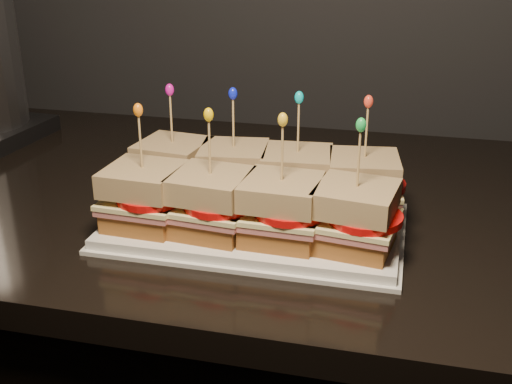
# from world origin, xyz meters

# --- Properties ---
(granite_slab) EXTENTS (2.56, 0.74, 0.04)m
(granite_slab) POSITION_xyz_m (0.25, 1.64, 0.90)
(granite_slab) COLOR black
(granite_slab) RESTS_ON cabinet
(platter) EXTENTS (0.38, 0.24, 0.02)m
(platter) POSITION_xyz_m (0.61, 1.51, 0.93)
(platter) COLOR white
(platter) RESTS_ON granite_slab
(platter_rim) EXTENTS (0.39, 0.25, 0.01)m
(platter_rim) POSITION_xyz_m (0.61, 1.51, 0.93)
(platter_rim) COLOR white
(platter_rim) RESTS_ON granite_slab
(sandwich_0_bread_bot) EXTENTS (0.10, 0.10, 0.02)m
(sandwich_0_bread_bot) POSITION_xyz_m (0.48, 1.56, 0.95)
(sandwich_0_bread_bot) COLOR brown
(sandwich_0_bread_bot) RESTS_ON platter
(sandwich_0_ham) EXTENTS (0.11, 0.11, 0.01)m
(sandwich_0_ham) POSITION_xyz_m (0.48, 1.56, 0.97)
(sandwich_0_ham) COLOR #B25554
(sandwich_0_ham) RESTS_ON sandwich_0_bread_bot
(sandwich_0_cheese) EXTENTS (0.11, 0.11, 0.01)m
(sandwich_0_cheese) POSITION_xyz_m (0.48, 1.56, 0.98)
(sandwich_0_cheese) COLOR #F6EC9E
(sandwich_0_cheese) RESTS_ON sandwich_0_ham
(sandwich_0_tomato) EXTENTS (0.09, 0.09, 0.01)m
(sandwich_0_tomato) POSITION_xyz_m (0.49, 1.56, 0.98)
(sandwich_0_tomato) COLOR red
(sandwich_0_tomato) RESTS_ON sandwich_0_cheese
(sandwich_0_bread_top) EXTENTS (0.10, 0.10, 0.03)m
(sandwich_0_bread_top) POSITION_xyz_m (0.48, 1.56, 1.00)
(sandwich_0_bread_top) COLOR brown
(sandwich_0_bread_top) RESTS_ON sandwich_0_tomato
(sandwich_0_pick) EXTENTS (0.00, 0.00, 0.09)m
(sandwich_0_pick) POSITION_xyz_m (0.48, 1.56, 1.05)
(sandwich_0_pick) COLOR tan
(sandwich_0_pick) RESTS_ON sandwich_0_bread_top
(sandwich_0_frill) EXTENTS (0.01, 0.01, 0.02)m
(sandwich_0_frill) POSITION_xyz_m (0.48, 1.56, 1.09)
(sandwich_0_frill) COLOR #C50E8D
(sandwich_0_frill) RESTS_ON sandwich_0_pick
(sandwich_1_bread_bot) EXTENTS (0.10, 0.10, 0.02)m
(sandwich_1_bread_bot) POSITION_xyz_m (0.57, 1.56, 0.95)
(sandwich_1_bread_bot) COLOR brown
(sandwich_1_bread_bot) RESTS_ON platter
(sandwich_1_ham) EXTENTS (0.11, 0.11, 0.01)m
(sandwich_1_ham) POSITION_xyz_m (0.57, 1.56, 0.97)
(sandwich_1_ham) COLOR #B25554
(sandwich_1_ham) RESTS_ON sandwich_1_bread_bot
(sandwich_1_cheese) EXTENTS (0.11, 0.11, 0.01)m
(sandwich_1_cheese) POSITION_xyz_m (0.57, 1.56, 0.98)
(sandwich_1_cheese) COLOR #F6EC9E
(sandwich_1_cheese) RESTS_ON sandwich_1_ham
(sandwich_1_tomato) EXTENTS (0.09, 0.09, 0.01)m
(sandwich_1_tomato) POSITION_xyz_m (0.58, 1.56, 0.98)
(sandwich_1_tomato) COLOR red
(sandwich_1_tomato) RESTS_ON sandwich_1_cheese
(sandwich_1_bread_top) EXTENTS (0.10, 0.10, 0.03)m
(sandwich_1_bread_top) POSITION_xyz_m (0.57, 1.56, 1.00)
(sandwich_1_bread_top) COLOR brown
(sandwich_1_bread_top) RESTS_ON sandwich_1_tomato
(sandwich_1_pick) EXTENTS (0.00, 0.00, 0.09)m
(sandwich_1_pick) POSITION_xyz_m (0.57, 1.56, 1.05)
(sandwich_1_pick) COLOR tan
(sandwich_1_pick) RESTS_ON sandwich_1_bread_top
(sandwich_1_frill) EXTENTS (0.01, 0.01, 0.02)m
(sandwich_1_frill) POSITION_xyz_m (0.57, 1.56, 1.09)
(sandwich_1_frill) COLOR #101CD4
(sandwich_1_frill) RESTS_ON sandwich_1_pick
(sandwich_2_bread_bot) EXTENTS (0.10, 0.10, 0.02)m
(sandwich_2_bread_bot) POSITION_xyz_m (0.66, 1.56, 0.95)
(sandwich_2_bread_bot) COLOR brown
(sandwich_2_bread_bot) RESTS_ON platter
(sandwich_2_ham) EXTENTS (0.11, 0.10, 0.01)m
(sandwich_2_ham) POSITION_xyz_m (0.66, 1.56, 0.97)
(sandwich_2_ham) COLOR #B25554
(sandwich_2_ham) RESTS_ON sandwich_2_bread_bot
(sandwich_2_cheese) EXTENTS (0.11, 0.11, 0.01)m
(sandwich_2_cheese) POSITION_xyz_m (0.66, 1.56, 0.98)
(sandwich_2_cheese) COLOR #F6EC9E
(sandwich_2_cheese) RESTS_ON sandwich_2_ham
(sandwich_2_tomato) EXTENTS (0.09, 0.09, 0.01)m
(sandwich_2_tomato) POSITION_xyz_m (0.67, 1.56, 0.98)
(sandwich_2_tomato) COLOR red
(sandwich_2_tomato) RESTS_ON sandwich_2_cheese
(sandwich_2_bread_top) EXTENTS (0.10, 0.10, 0.03)m
(sandwich_2_bread_top) POSITION_xyz_m (0.66, 1.56, 1.00)
(sandwich_2_bread_top) COLOR brown
(sandwich_2_bread_top) RESTS_ON sandwich_2_tomato
(sandwich_2_pick) EXTENTS (0.00, 0.00, 0.09)m
(sandwich_2_pick) POSITION_xyz_m (0.66, 1.56, 1.05)
(sandwich_2_pick) COLOR tan
(sandwich_2_pick) RESTS_ON sandwich_2_bread_top
(sandwich_2_frill) EXTENTS (0.01, 0.01, 0.02)m
(sandwich_2_frill) POSITION_xyz_m (0.66, 1.56, 1.09)
(sandwich_2_frill) COLOR #07B1B9
(sandwich_2_frill) RESTS_ON sandwich_2_pick
(sandwich_3_bread_bot) EXTENTS (0.10, 0.10, 0.02)m
(sandwich_3_bread_bot) POSITION_xyz_m (0.75, 1.56, 0.95)
(sandwich_3_bread_bot) COLOR brown
(sandwich_3_bread_bot) RESTS_ON platter
(sandwich_3_ham) EXTENTS (0.11, 0.11, 0.01)m
(sandwich_3_ham) POSITION_xyz_m (0.75, 1.56, 0.97)
(sandwich_3_ham) COLOR #B25554
(sandwich_3_ham) RESTS_ON sandwich_3_bread_bot
(sandwich_3_cheese) EXTENTS (0.11, 0.11, 0.01)m
(sandwich_3_cheese) POSITION_xyz_m (0.75, 1.56, 0.98)
(sandwich_3_cheese) COLOR #F6EC9E
(sandwich_3_cheese) RESTS_ON sandwich_3_ham
(sandwich_3_tomato) EXTENTS (0.09, 0.09, 0.01)m
(sandwich_3_tomato) POSITION_xyz_m (0.76, 1.56, 0.98)
(sandwich_3_tomato) COLOR red
(sandwich_3_tomato) RESTS_ON sandwich_3_cheese
(sandwich_3_bread_top) EXTENTS (0.10, 0.10, 0.03)m
(sandwich_3_bread_top) POSITION_xyz_m (0.75, 1.56, 1.00)
(sandwich_3_bread_top) COLOR brown
(sandwich_3_bread_top) RESTS_ON sandwich_3_tomato
(sandwich_3_pick) EXTENTS (0.00, 0.00, 0.09)m
(sandwich_3_pick) POSITION_xyz_m (0.75, 1.56, 1.05)
(sandwich_3_pick) COLOR tan
(sandwich_3_pick) RESTS_ON sandwich_3_bread_top
(sandwich_3_frill) EXTENTS (0.01, 0.01, 0.02)m
(sandwich_3_frill) POSITION_xyz_m (0.75, 1.56, 1.09)
(sandwich_3_frill) COLOR red
(sandwich_3_frill) RESTS_ON sandwich_3_pick
(sandwich_4_bread_bot) EXTENTS (0.09, 0.09, 0.02)m
(sandwich_4_bread_bot) POSITION_xyz_m (0.48, 1.46, 0.95)
(sandwich_4_bread_bot) COLOR brown
(sandwich_4_bread_bot) RESTS_ON platter
(sandwich_4_ham) EXTENTS (0.10, 0.10, 0.01)m
(sandwich_4_ham) POSITION_xyz_m (0.48, 1.46, 0.97)
(sandwich_4_ham) COLOR #B25554
(sandwich_4_ham) RESTS_ON sandwich_4_bread_bot
(sandwich_4_cheese) EXTENTS (0.10, 0.10, 0.01)m
(sandwich_4_cheese) POSITION_xyz_m (0.48, 1.46, 0.98)
(sandwich_4_cheese) COLOR #F6EC9E
(sandwich_4_cheese) RESTS_ON sandwich_4_ham
(sandwich_4_tomato) EXTENTS (0.09, 0.09, 0.01)m
(sandwich_4_tomato) POSITION_xyz_m (0.49, 1.45, 0.98)
(sandwich_4_tomato) COLOR red
(sandwich_4_tomato) RESTS_ON sandwich_4_cheese
(sandwich_4_bread_top) EXTENTS (0.10, 0.10, 0.03)m
(sandwich_4_bread_top) POSITION_xyz_m (0.48, 1.46, 1.00)
(sandwich_4_bread_top) COLOR brown
(sandwich_4_bread_top) RESTS_ON sandwich_4_tomato
(sandwich_4_pick) EXTENTS (0.00, 0.00, 0.09)m
(sandwich_4_pick) POSITION_xyz_m (0.48, 1.46, 1.05)
(sandwich_4_pick) COLOR tan
(sandwich_4_pick) RESTS_ON sandwich_4_bread_top
(sandwich_4_frill) EXTENTS (0.01, 0.01, 0.02)m
(sandwich_4_frill) POSITION_xyz_m (0.48, 1.46, 1.09)
(sandwich_4_frill) COLOR orange
(sandwich_4_frill) RESTS_ON sandwich_4_pick
(sandwich_5_bread_bot) EXTENTS (0.10, 0.10, 0.02)m
(sandwich_5_bread_bot) POSITION_xyz_m (0.57, 1.46, 0.95)
(sandwich_5_bread_bot) COLOR brown
(sandwich_5_bread_bot) RESTS_ON platter
(sandwich_5_ham) EXTENTS (0.11, 0.10, 0.01)m
(sandwich_5_ham) POSITION_xyz_m (0.57, 1.46, 0.97)
(sandwich_5_ham) COLOR #B25554
(sandwich_5_ham) RESTS_ON sandwich_5_bread_bot
(sandwich_5_cheese) EXTENTS (0.11, 0.11, 0.01)m
(sandwich_5_cheese) POSITION_xyz_m (0.57, 1.46, 0.98)
(sandwich_5_cheese) COLOR #F6EC9E
(sandwich_5_cheese) RESTS_ON sandwich_5_ham
(sandwich_5_tomato) EXTENTS (0.09, 0.09, 0.01)m
(sandwich_5_tomato) POSITION_xyz_m (0.58, 1.45, 0.98)
(sandwich_5_tomato) COLOR red
(sandwich_5_tomato) RESTS_ON sandwich_5_cheese
(sandwich_5_bread_top) EXTENTS (0.10, 0.10, 0.03)m
(sandwich_5_bread_top) POSITION_xyz_m (0.57, 1.46, 1.00)
(sandwich_5_bread_top) COLOR brown
(sandwich_5_bread_top) RESTS_ON sandwich_5_tomato
(sandwich_5_pick) EXTENTS (0.00, 0.00, 0.09)m
(sandwich_5_pick) POSITION_xyz_m (0.57, 1.46, 1.05)
(sandwich_5_pick) COLOR tan
(sandwich_5_pick) RESTS_ON sandwich_5_bread_top
(sandwich_5_frill) EXTENTS (0.01, 0.01, 0.02)m
(sandwich_5_frill) POSITION_xyz_m (0.57, 1.46, 1.09)
(sandwich_5_frill) COLOR #F2BB07
(sandwich_5_frill) RESTS_ON sandwich_5_pick
(sandwich_6_bread_bot) EXTENTS (0.09, 0.09, 0.02)m
(sandwich_6_bread_bot) POSITION_xyz_m (0.66, 1.46, 0.95)
(sandwich_6_bread_bot) COLOR brown
(sandwich_6_bread_bot) RESTS_ON platter
(sandwich_6_ham) EXTENTS (0.10, 0.10, 0.01)m
(sandwich_6_ham) POSITION_xyz_m (0.66, 1.46, 0.97)
(sandwich_6_ham) COLOR #B25554
(sandwich_6_ham) RESTS_ON sandwich_6_bread_bot
(sandwich_6_cheese) EXTENTS (0.10, 0.10, 0.01)m
(sandwich_6_cheese) POSITION_xyz_m (0.66, 1.46, 0.98)
(sandwich_6_cheese) COLOR #F6EC9E
(sandwich_6_cheese) RESTS_ON sandwich_6_ham
(sandwich_6_tomato) EXTENTS (0.09, 0.09, 0.01)m
(sandwich_6_tomato) POSITION_xyz_m (0.67, 1.45, 0.98)
(sandwich_6_tomato) COLOR red
(sandwich_6_tomato) RESTS_ON sandwich_6_cheese
(sandwich_6_bread_top) EXTENTS (0.09, 0.09, 0.03)m
(sandwich_6_bread_top) POSITION_xyz_m (0.66, 1.46, 1.00)
(sandwich_6_bread_top) COLOR brown
(sandwich_6_bread_top) RESTS_ON sandwich_6_tomato
(sandwich_6_pick) EXTENTS (0.00, 0.00, 0.09)m
(sandwich_6_pick) POSITION_xyz_m (0.66, 1.46, 1.05)
(sandwich_6_pick) COLOR tan
(sandwich_6_pick) RESTS_ON sandwich_6_bread_top
(sandwich_6_frill) EXTENTS (0.01, 0.01, 0.02)m
(sandwich_6_frill) POSITION_xyz_m (0.66, 1.46, 1.09)
(sandwich_6_frill) COLOR gold
(sandwich_6_frill) RESTS_ON sandwich_6_pick
(sandwich_7_bread_bot) EXTENTS (0.10, 0.10, 0.02)m
(sandwich_7_bread_bot) POSITION_xyz_m (0.75, 1.46, 0.95)
(sandwich_7_bread_bot) COLOR brown
(sandwich_7_bread_bot) RESTS_ON platter
(sandwich_7_ham) EXTENTS (0.11, 0.11, 0.01)m
(sandwich_7_ham) POSITION_xyz_m (0.75, 1.46, 0.97)
(sandwich_7_ham) COLOR #B25554
(sandwich_7_ham) RESTS_ON sandwich_7_bread_bot
(sandwich_7_cheese) EXTENTS (0.11, 0.11, 0.01)m
(sandwich_7_cheese) POSITION_xyz_m (0.75, 1.46, 0.98)
(sandwich_7_cheese) COLOR #F6EC9E
(sandwich_7_cheese) RESTS_ON sandwich_7_ham
(sandwich_7_tomato) EXTENTS (0.09, 0.09, 0.01)m
(sandwich_7_tomato) POSITION_xyz_m (0.76, 1.45, 0.98)
(sandwich_7_tomato) COLOR red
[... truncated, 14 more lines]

